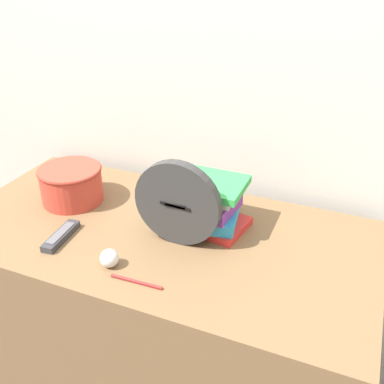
{
  "coord_description": "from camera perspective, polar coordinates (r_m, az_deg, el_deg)",
  "views": [
    {
      "loc": [
        0.53,
        -0.68,
        1.54
      ],
      "look_at": [
        0.1,
        0.35,
        0.92
      ],
      "focal_mm": 42.0,
      "sensor_mm": 36.0,
      "label": 1
    }
  ],
  "objects": [
    {
      "name": "basket",
      "position": [
        1.54,
        -15.09,
        1.11
      ],
      "size": [
        0.21,
        0.21,
        0.12
      ],
      "color": "#C63D2D",
      "rests_on": "desk"
    },
    {
      "name": "tv_remote",
      "position": [
        1.38,
        -16.3,
        -5.35
      ],
      "size": [
        0.05,
        0.16,
        0.02
      ],
      "color": "#333338",
      "rests_on": "desk"
    },
    {
      "name": "desk_clock",
      "position": [
        1.25,
        -1.87,
        -1.48
      ],
      "size": [
        0.25,
        0.04,
        0.25
      ],
      "color": "#333333",
      "rests_on": "desk"
    },
    {
      "name": "pen",
      "position": [
        1.18,
        -7.09,
        -11.23
      ],
      "size": [
        0.15,
        0.01,
        0.01
      ],
      "color": "#B21E1E",
      "rests_on": "desk"
    },
    {
      "name": "desk",
      "position": [
        1.61,
        -3.73,
        -16.49
      ],
      "size": [
        1.28,
        0.64,
        0.78
      ],
      "color": "brown",
      "rests_on": "ground_plane"
    },
    {
      "name": "book_stack",
      "position": [
        1.35,
        1.63,
        -1.54
      ],
      "size": [
        0.27,
        0.21,
        0.15
      ],
      "color": "red",
      "rests_on": "desk"
    },
    {
      "name": "crumpled_paper_ball",
      "position": [
        1.23,
        -10.45,
        -8.26
      ],
      "size": [
        0.05,
        0.05,
        0.05
      ],
      "color": "white",
      "rests_on": "desk"
    },
    {
      "name": "wall_back",
      "position": [
        1.53,
        1.97,
        16.21
      ],
      "size": [
        6.0,
        0.04,
        2.4
      ],
      "color": "beige",
      "rests_on": "ground_plane"
    }
  ]
}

